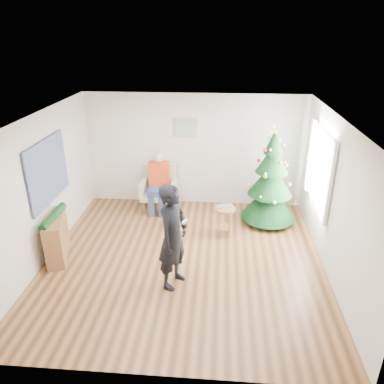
# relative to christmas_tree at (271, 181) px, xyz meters

# --- Properties ---
(floor) EXTENTS (5.00, 5.00, 0.00)m
(floor) POSITION_rel_christmas_tree_xyz_m (-1.67, -1.64, -0.95)
(floor) COLOR brown
(floor) RESTS_ON ground
(ceiling) EXTENTS (5.00, 5.00, 0.00)m
(ceiling) POSITION_rel_christmas_tree_xyz_m (-1.67, -1.64, 1.65)
(ceiling) COLOR white
(ceiling) RESTS_ON wall_back
(wall_back) EXTENTS (5.00, 0.00, 5.00)m
(wall_back) POSITION_rel_christmas_tree_xyz_m (-1.67, 0.86, 0.35)
(wall_back) COLOR silver
(wall_back) RESTS_ON floor
(wall_front) EXTENTS (5.00, 0.00, 5.00)m
(wall_front) POSITION_rel_christmas_tree_xyz_m (-1.67, -4.14, 0.35)
(wall_front) COLOR silver
(wall_front) RESTS_ON floor
(wall_left) EXTENTS (0.00, 5.00, 5.00)m
(wall_left) POSITION_rel_christmas_tree_xyz_m (-4.17, -1.64, 0.35)
(wall_left) COLOR silver
(wall_left) RESTS_ON floor
(wall_right) EXTENTS (0.00, 5.00, 5.00)m
(wall_right) POSITION_rel_christmas_tree_xyz_m (0.83, -1.64, 0.35)
(wall_right) COLOR silver
(wall_right) RESTS_ON floor
(window_panel) EXTENTS (0.04, 1.30, 1.40)m
(window_panel) POSITION_rel_christmas_tree_xyz_m (0.80, -0.64, 0.55)
(window_panel) COLOR white
(window_panel) RESTS_ON wall_right
(curtains) EXTENTS (0.05, 1.75, 1.50)m
(curtains) POSITION_rel_christmas_tree_xyz_m (0.77, -0.64, 0.55)
(curtains) COLOR white
(curtains) RESTS_ON wall_right
(christmas_tree) EXTENTS (1.17, 1.17, 2.12)m
(christmas_tree) POSITION_rel_christmas_tree_xyz_m (0.00, 0.00, 0.00)
(christmas_tree) COLOR #3F2816
(christmas_tree) RESTS_ON floor
(stool) EXTENTS (0.42, 0.42, 0.63)m
(stool) POSITION_rel_christmas_tree_xyz_m (-0.94, -0.69, -0.63)
(stool) COLOR brown
(stool) RESTS_ON floor
(laptop) EXTENTS (0.40, 0.33, 0.03)m
(laptop) POSITION_rel_christmas_tree_xyz_m (-0.94, -0.69, -0.31)
(laptop) COLOR silver
(laptop) RESTS_ON stool
(armchair) EXTENTS (0.82, 0.74, 1.03)m
(armchair) POSITION_rel_christmas_tree_xyz_m (-2.45, 0.43, -0.57)
(armchair) COLOR #A3AF8D
(armchair) RESTS_ON floor
(seated_person) EXTENTS (0.45, 0.65, 1.35)m
(seated_person) POSITION_rel_christmas_tree_xyz_m (-2.45, 0.37, -0.26)
(seated_person) COLOR navy
(seated_person) RESTS_ON armchair
(standing_man) EXTENTS (0.64, 0.76, 1.78)m
(standing_man) POSITION_rel_christmas_tree_xyz_m (-1.77, -2.32, -0.07)
(standing_man) COLOR black
(standing_man) RESTS_ON floor
(game_controller) EXTENTS (0.08, 0.13, 0.04)m
(game_controller) POSITION_rel_christmas_tree_xyz_m (-1.58, -2.35, 0.23)
(game_controller) COLOR white
(game_controller) RESTS_ON standing_man
(console) EXTENTS (0.58, 1.04, 0.80)m
(console) POSITION_rel_christmas_tree_xyz_m (-4.00, -1.69, -0.55)
(console) COLOR brown
(console) RESTS_ON floor
(garland) EXTENTS (0.14, 0.90, 0.14)m
(garland) POSITION_rel_christmas_tree_xyz_m (-4.00, -1.69, -0.13)
(garland) COLOR black
(garland) RESTS_ON console
(tapestry) EXTENTS (0.03, 1.50, 1.15)m
(tapestry) POSITION_rel_christmas_tree_xyz_m (-4.13, -1.34, 0.60)
(tapestry) COLOR black
(tapestry) RESTS_ON wall_left
(framed_picture) EXTENTS (0.52, 0.05, 0.42)m
(framed_picture) POSITION_rel_christmas_tree_xyz_m (-1.87, 0.83, 0.90)
(framed_picture) COLOR tan
(framed_picture) RESTS_ON wall_back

